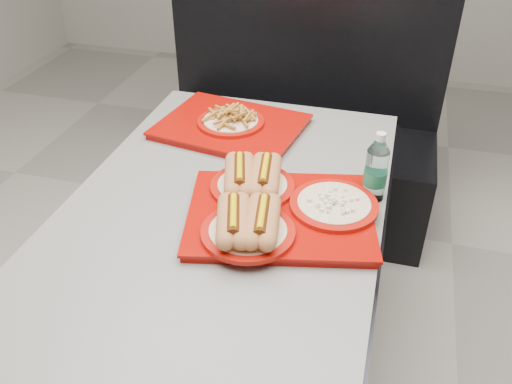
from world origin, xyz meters
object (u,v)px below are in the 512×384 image
(diner_table, at_px, (226,247))
(tray_near, at_px, (273,206))
(booth_bench, at_px, (297,135))
(tray_far, at_px, (231,123))
(water_bottle, at_px, (376,171))

(diner_table, relative_size, tray_near, 2.46)
(booth_bench, distance_m, tray_far, 0.77)
(tray_near, bearing_deg, water_bottle, 34.38)
(diner_table, bearing_deg, booth_bench, 90.00)
(booth_bench, height_order, tray_far, booth_bench)
(tray_far, bearing_deg, tray_near, -60.16)
(tray_near, xyz_separation_m, tray_far, (-0.27, 0.47, -0.01))
(diner_table, height_order, tray_far, tray_far)
(diner_table, distance_m, tray_near, 0.26)
(booth_bench, xyz_separation_m, water_bottle, (0.41, -0.95, 0.44))
(diner_table, xyz_separation_m, tray_far, (-0.12, 0.43, 0.19))
(water_bottle, bearing_deg, tray_near, -145.62)
(tray_far, xyz_separation_m, water_bottle, (0.52, -0.29, 0.06))
(diner_table, distance_m, water_bottle, 0.50)
(tray_near, relative_size, water_bottle, 2.73)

